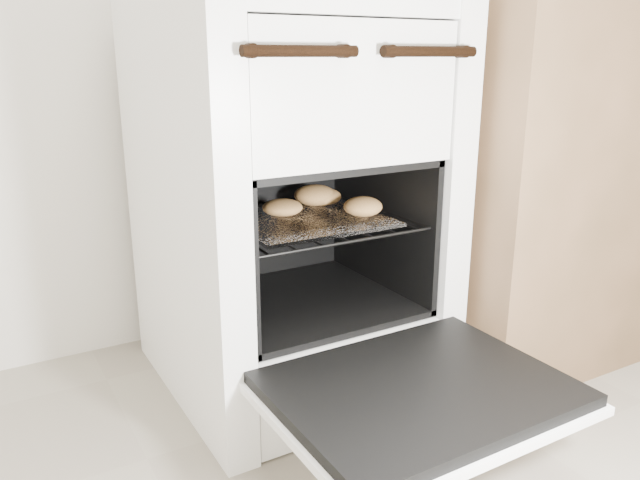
{
  "coord_description": "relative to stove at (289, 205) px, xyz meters",
  "views": [
    {
      "loc": [
        -0.56,
        0.01,
        0.73
      ],
      "look_at": [
        0.05,
        1.06,
        0.37
      ],
      "focal_mm": 35.0,
      "sensor_mm": 36.0,
      "label": 1
    }
  ],
  "objects": [
    {
      "name": "stove",
      "position": [
        0.0,
        0.0,
        0.0
      ],
      "size": [
        0.55,
        0.61,
        0.85
      ],
      "color": "white",
      "rests_on": "ground"
    },
    {
      "name": "oven_door",
      "position": [
        -0.0,
        -0.47,
        -0.23
      ],
      "size": [
        0.5,
        0.39,
        0.03
      ],
      "color": "black",
      "rests_on": "stove"
    },
    {
      "name": "oven_rack",
      "position": [
        -0.0,
        -0.06,
        -0.02
      ],
      "size": [
        0.4,
        0.39,
        0.01
      ],
      "color": "black",
      "rests_on": "stove"
    },
    {
      "name": "foil_sheet",
      "position": [
        -0.0,
        -0.08,
        -0.02
      ],
      "size": [
        0.31,
        0.28,
        0.01
      ],
      "primitive_type": "cube",
      "color": "white",
      "rests_on": "oven_rack"
    },
    {
      "name": "baked_rolls",
      "position": [
        0.06,
        -0.03,
        0.01
      ],
      "size": [
        0.24,
        0.23,
        0.05
      ],
      "color": "tan",
      "rests_on": "foil_sheet"
    },
    {
      "name": "counter",
      "position": [
        0.81,
        -0.05,
        0.09
      ],
      "size": [
        1.01,
        0.68,
        1.0
      ],
      "primitive_type": "cube",
      "rotation": [
        0.0,
        0.0,
        -0.01
      ],
      "color": "brown",
      "rests_on": "ground"
    }
  ]
}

